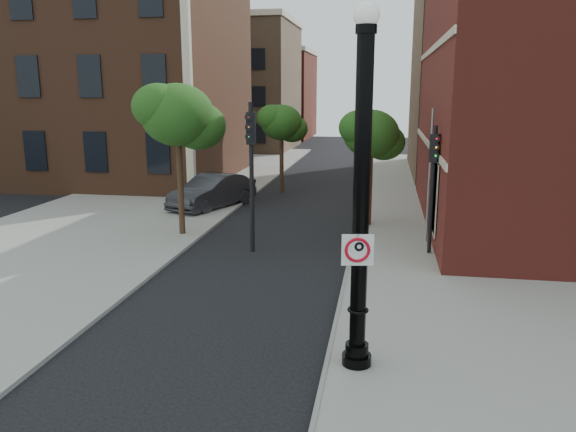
% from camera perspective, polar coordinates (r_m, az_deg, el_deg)
% --- Properties ---
extents(ground, '(120.00, 120.00, 0.00)m').
position_cam_1_polar(ground, '(13.11, -5.10, -13.65)').
color(ground, black).
rests_on(ground, ground).
extents(sidewalk_right, '(8.00, 60.00, 0.12)m').
position_cam_1_polar(sidewalk_right, '(22.29, 16.91, -2.80)').
color(sidewalk_right, gray).
rests_on(sidewalk_right, ground).
extents(sidewalk_left, '(10.00, 50.00, 0.12)m').
position_cam_1_polar(sidewalk_left, '(32.25, -12.45, 2.15)').
color(sidewalk_left, gray).
rests_on(sidewalk_left, ground).
extents(curb_edge, '(0.10, 60.00, 0.14)m').
position_cam_1_polar(curb_edge, '(22.12, 6.71, -2.41)').
color(curb_edge, gray).
rests_on(curb_edge, ground).
extents(victorian_building, '(18.60, 14.60, 17.95)m').
position_cam_1_polar(victorian_building, '(40.25, -19.40, 16.21)').
color(victorian_building, brown).
rests_on(victorian_building, ground).
extents(bg_building_tan_a, '(12.00, 12.00, 12.00)m').
position_cam_1_polar(bg_building_tan_a, '(57.36, -5.64, 12.85)').
color(bg_building_tan_a, '#836347').
rests_on(bg_building_tan_a, ground).
extents(bg_building_red, '(12.00, 12.00, 10.00)m').
position_cam_1_polar(bg_building_red, '(70.97, -2.58, 12.06)').
color(bg_building_red, maroon).
rests_on(bg_building_red, ground).
extents(lamppost, '(0.63, 0.63, 7.40)m').
position_cam_1_polar(lamppost, '(11.29, 7.41, 0.37)').
color(lamppost, black).
rests_on(lamppost, ground).
extents(no_parking_sign, '(0.64, 0.16, 0.65)m').
position_cam_1_polar(no_parking_sign, '(11.29, 7.10, -3.41)').
color(no_parking_sign, white).
rests_on(no_parking_sign, ground).
extents(parked_car, '(3.55, 5.42, 1.69)m').
position_cam_1_polar(parked_car, '(28.26, -7.66, 2.48)').
color(parked_car, '#2B2B30').
rests_on(parked_car, ground).
extents(traffic_signal_left, '(0.39, 0.47, 5.39)m').
position_cam_1_polar(traffic_signal_left, '(19.97, -3.77, 6.43)').
color(traffic_signal_left, black).
rests_on(traffic_signal_left, ground).
extents(traffic_signal_right, '(0.37, 0.41, 4.62)m').
position_cam_1_polar(traffic_signal_right, '(20.09, 14.59, 4.60)').
color(traffic_signal_right, black).
rests_on(traffic_signal_right, ground).
extents(utility_pole, '(0.10, 0.10, 5.15)m').
position_cam_1_polar(utility_pole, '(21.72, 14.17, 3.76)').
color(utility_pole, '#999999').
rests_on(utility_pole, ground).
extents(street_tree_a, '(3.37, 3.04, 6.07)m').
position_cam_1_polar(street_tree_a, '(22.51, -11.02, 9.90)').
color(street_tree_a, black).
rests_on(street_tree_a, ground).
extents(street_tree_b, '(2.78, 2.51, 5.01)m').
position_cam_1_polar(street_tree_b, '(32.06, -0.60, 9.39)').
color(street_tree_b, black).
rests_on(street_tree_b, ground).
extents(street_tree_c, '(2.78, 2.51, 5.01)m').
position_cam_1_polar(street_tree_c, '(23.97, 8.51, 8.13)').
color(street_tree_c, black).
rests_on(street_tree_c, ground).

